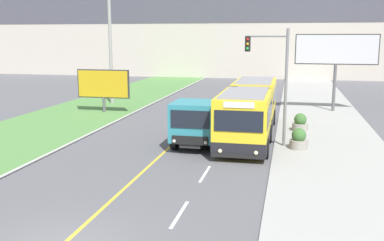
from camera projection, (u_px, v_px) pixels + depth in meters
lane_marking_centre at (90, 229)px, 13.95m from camera, size 2.88×140.00×0.01m
apartment_block_background at (249, 0)px, 64.92m from camera, size 80.00×8.04×21.94m
city_bus at (250, 110)px, 26.68m from camera, size 2.74×12.39×3.06m
dump_truck at (199, 122)px, 24.46m from camera, size 2.43×6.92×2.53m
utility_pole_far at (110, 36)px, 38.76m from camera, size 1.80×0.28×11.68m
traffic_light_mast at (274, 73)px, 23.67m from camera, size 2.28×0.32×6.30m
billboard_large at (336, 52)px, 34.68m from camera, size 6.25×0.24×6.07m
billboard_small at (103, 84)px, 34.94m from camera, size 4.23×0.24×3.35m
planter_round_near at (299, 140)px, 23.50m from camera, size 0.94×0.94×1.10m
planter_round_second at (300, 123)px, 28.00m from camera, size 0.96×0.96×1.10m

